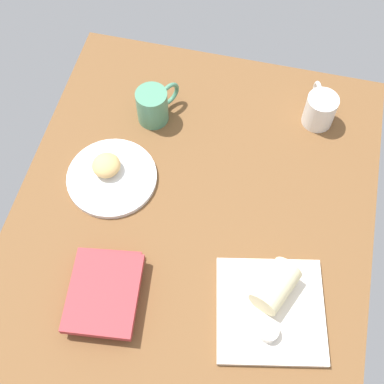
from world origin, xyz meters
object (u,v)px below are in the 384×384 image
object	(u,v)px
scone_pastry	(106,165)
sauce_cup	(268,332)
second_mug	(154,105)
breakfast_wrap	(275,286)
round_plate	(112,178)
square_plate	(270,310)
book_stack	(105,292)
coffee_mug	(320,109)

from	to	relation	value
scone_pastry	sauce_cup	distance (cm)	57.44
second_mug	scone_pastry	bearing A→B (deg)	160.36
breakfast_wrap	second_mug	distance (cm)	58.53
breakfast_wrap	round_plate	bearing A→B (deg)	-1.04
square_plate	sauce_cup	xyz separation A→B (cm)	(-5.49, -0.16, 2.18)
book_stack	second_mug	world-z (taller)	second_mug
coffee_mug	round_plate	bearing A→B (deg)	122.11
square_plate	sauce_cup	size ratio (longest dim) A/B	5.43
book_stack	second_mug	size ratio (longest dim) A/B	1.78
scone_pastry	coffee_mug	size ratio (longest dim) A/B	0.56
second_mug	square_plate	bearing A→B (deg)	-139.78
square_plate	second_mug	xyz separation A→B (cm)	(47.27, 39.96, 4.48)
round_plate	scone_pastry	distance (cm)	3.72
scone_pastry	square_plate	world-z (taller)	scone_pastry
sauce_cup	coffee_mug	size ratio (longest dim) A/B	0.34
coffee_mug	book_stack	bearing A→B (deg)	145.76
book_stack	coffee_mug	world-z (taller)	coffee_mug
sauce_cup	round_plate	bearing A→B (deg)	55.94
square_plate	second_mug	distance (cm)	62.06
breakfast_wrap	coffee_mug	bearing A→B (deg)	-70.75
scone_pastry	breakfast_wrap	size ratio (longest dim) A/B	0.66
scone_pastry	second_mug	xyz separation A→B (cm)	(20.23, -7.22, 1.65)
book_stack	coffee_mug	bearing A→B (deg)	-34.24
scone_pastry	coffee_mug	xyz separation A→B (cm)	(29.51, -51.20, 1.22)
sauce_cup	breakfast_wrap	distance (cm)	10.11
square_plate	second_mug	bearing A→B (deg)	40.22
breakfast_wrap	second_mug	size ratio (longest dim) A/B	0.88
round_plate	second_mug	size ratio (longest dim) A/B	1.84
round_plate	coffee_mug	size ratio (longest dim) A/B	1.76
sauce_cup	book_stack	world-z (taller)	book_stack
round_plate	sauce_cup	size ratio (longest dim) A/B	5.21
scone_pastry	sauce_cup	size ratio (longest dim) A/B	1.64
square_plate	breakfast_wrap	size ratio (longest dim) A/B	2.18
scone_pastry	breakfast_wrap	bearing A→B (deg)	-115.70
square_plate	scone_pastry	bearing A→B (deg)	60.19
round_plate	scone_pastry	size ratio (longest dim) A/B	3.18
square_plate	coffee_mug	distance (cm)	56.83
book_stack	coffee_mug	distance (cm)	74.20
scone_pastry	book_stack	size ratio (longest dim) A/B	0.33
round_plate	sauce_cup	world-z (taller)	sauce_cup
book_stack	coffee_mug	size ratio (longest dim) A/B	1.71
round_plate	coffee_mug	world-z (taller)	coffee_mug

